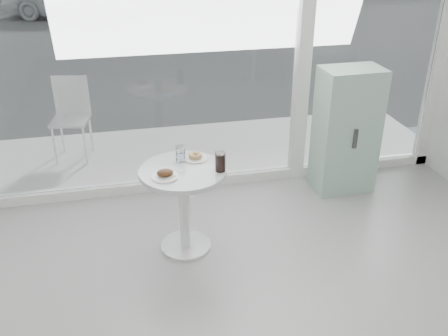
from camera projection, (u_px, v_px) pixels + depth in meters
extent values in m
cube|color=white|center=(217.00, 179.00, 5.43)|extent=(5.00, 0.12, 0.10)
cube|color=white|center=(443.00, 34.00, 5.24)|extent=(0.12, 0.12, 3.00)
cube|color=white|center=(304.00, 41.00, 4.94)|extent=(0.14, 0.14, 3.00)
cube|color=white|center=(135.00, 60.00, 4.67)|extent=(3.21, 0.02, 2.60)
cube|color=white|center=(375.00, 47.00, 5.14)|extent=(1.41, 0.02, 2.60)
cylinder|color=white|center=(186.00, 245.00, 4.40)|extent=(0.44, 0.44, 0.03)
cylinder|color=white|center=(185.00, 211.00, 4.24)|extent=(0.09, 0.09, 0.70)
cylinder|color=white|center=(183.00, 172.00, 4.06)|extent=(0.72, 0.72, 0.04)
cube|color=white|center=(204.00, 150.00, 6.14)|extent=(5.60, 1.60, 0.05)
cube|color=#373737|center=(139.00, 1.00, 16.77)|extent=(40.00, 24.00, 0.00)
cube|color=#8BB2A0|center=(346.00, 131.00, 5.08)|extent=(0.61, 0.41, 1.30)
cube|color=#333333|center=(355.00, 139.00, 4.90)|extent=(0.04, 0.02, 0.20)
cylinder|color=white|center=(54.00, 146.00, 5.66)|extent=(0.02, 0.02, 0.46)
cylinder|color=white|center=(85.00, 145.00, 5.67)|extent=(0.02, 0.02, 0.46)
cylinder|color=white|center=(62.00, 134.00, 5.96)|extent=(0.02, 0.02, 0.46)
cylinder|color=white|center=(91.00, 133.00, 5.97)|extent=(0.02, 0.02, 0.46)
cube|color=white|center=(70.00, 120.00, 5.71)|extent=(0.47, 0.47, 0.03)
cube|color=white|center=(71.00, 95.00, 5.77)|extent=(0.40, 0.09, 0.46)
cylinder|color=white|center=(165.00, 177.00, 3.93)|extent=(0.21, 0.21, 0.01)
cube|color=white|center=(168.00, 176.00, 3.92)|extent=(0.14, 0.14, 0.00)
ellipsoid|color=#391E0F|center=(165.00, 173.00, 3.91)|extent=(0.13, 0.10, 0.06)
ellipsoid|color=#391E0F|center=(169.00, 172.00, 3.94)|extent=(0.07, 0.06, 0.04)
cylinder|color=white|center=(196.00, 158.00, 4.22)|extent=(0.20, 0.20, 0.01)
torus|color=#A77F4C|center=(195.00, 156.00, 4.21)|extent=(0.12, 0.12, 0.04)
cylinder|color=white|center=(181.00, 153.00, 4.17)|extent=(0.08, 0.08, 0.13)
cylinder|color=white|center=(181.00, 156.00, 4.19)|extent=(0.07, 0.07, 0.07)
cylinder|color=white|center=(181.00, 153.00, 4.20)|extent=(0.07, 0.07, 0.11)
cylinder|color=white|center=(181.00, 155.00, 4.21)|extent=(0.06, 0.06, 0.06)
cylinder|color=white|center=(220.00, 162.00, 4.00)|extent=(0.09, 0.09, 0.16)
cylinder|color=black|center=(220.00, 162.00, 4.00)|extent=(0.07, 0.07, 0.15)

